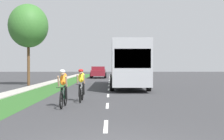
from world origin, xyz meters
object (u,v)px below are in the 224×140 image
street_tree_near (28,26)px  pickup_maroon (98,72)px  cyclist_lead (63,88)px  cyclist_trailing (81,85)px  bus_silver (127,63)px

street_tree_near → pickup_maroon: bearing=70.9°
cyclist_lead → pickup_maroon: pickup_maroon is taller
cyclist_lead → pickup_maroon: 29.46m
cyclist_lead → pickup_maroon: bearing=89.5°
cyclist_trailing → pickup_maroon: size_ratio=0.34×
street_tree_near → cyclist_trailing: bearing=-63.5°
cyclist_lead → cyclist_trailing: 2.05m
cyclist_lead → street_tree_near: 15.24m
cyclist_lead → bus_silver: (3.32, 11.59, 1.17)m
bus_silver → street_tree_near: 9.38m
cyclist_trailing → pickup_maroon: 27.49m
bus_silver → street_tree_near: bearing=166.7°
street_tree_near → cyclist_lead: bearing=-68.9°
cyclist_lead → cyclist_trailing: bearing=74.4°
cyclist_trailing → cyclist_lead: bearing=-105.6°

